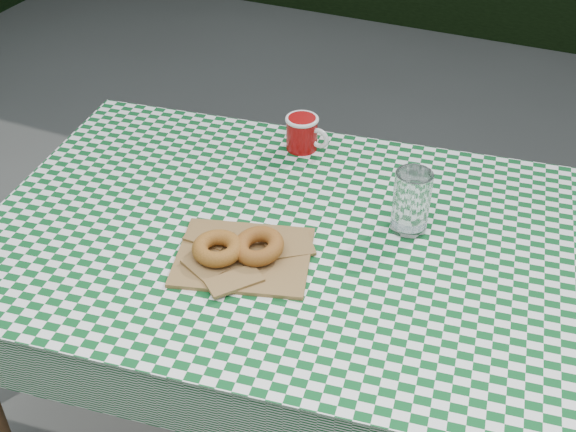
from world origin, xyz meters
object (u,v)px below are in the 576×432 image
(paper_bag, at_px, (243,256))
(drinking_glass, at_px, (411,202))
(coffee_mug, at_px, (302,133))
(table, at_px, (287,353))

(paper_bag, relative_size, drinking_glass, 1.91)
(coffee_mug, bearing_deg, table, -65.27)
(table, xyz_separation_m, coffee_mug, (-0.11, 0.34, 0.43))
(table, xyz_separation_m, drinking_glass, (0.24, 0.12, 0.45))
(paper_bag, height_order, coffee_mug, coffee_mug)
(table, distance_m, coffee_mug, 0.55)
(coffee_mug, relative_size, drinking_glass, 1.09)
(paper_bag, distance_m, drinking_glass, 0.38)
(table, distance_m, paper_bag, 0.41)
(paper_bag, distance_m, coffee_mug, 0.46)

